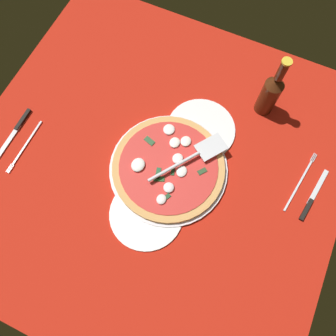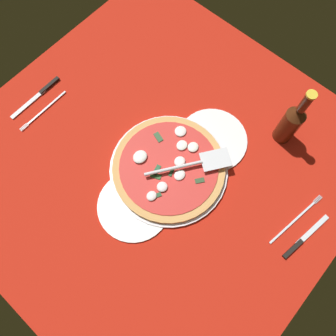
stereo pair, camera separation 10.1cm
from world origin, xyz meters
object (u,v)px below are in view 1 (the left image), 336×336
dinner_plate_right (146,214)px  place_setting_near (20,139)px  pizza_server (192,157)px  place_setting_far (306,191)px  beer_bottle (271,93)px  dinner_plate_left (201,129)px  pizza (168,168)px

dinner_plate_right → place_setting_near: (-5.11, -47.74, -0.15)cm
pizza_server → place_setting_far: bearing=-45.2°
pizza_server → beer_bottle: 31.60cm
place_setting_near → place_setting_far: size_ratio=0.91×
dinner_plate_left → beer_bottle: bearing=135.7°
beer_bottle → pizza: bearing=-30.6°
pizza_server → place_setting_far: pizza_server is taller
dinner_plate_left → dinner_plate_right: (32.39, -3.93, 0.00)cm
pizza_server → place_setting_near: (15.39, -53.30, -4.46)cm
pizza_server → place_setting_far: 36.18cm
dinner_plate_left → place_setting_near: (27.28, -51.67, -0.15)cm
dinner_plate_left → pizza_server: bearing=7.8°
place_setting_far → beer_bottle: bearing=53.3°
dinner_plate_left → pizza: 17.66cm
pizza → place_setting_far: bearing=105.5°
place_setting_far → pizza_server: bearing=108.7°
dinner_plate_left → pizza: size_ratio=0.64×
place_setting_far → dinner_plate_left: bearing=90.1°
pizza_server → beer_bottle: (-27.92, 14.04, 4.70)cm
pizza_server → beer_bottle: size_ratio=0.96×
pizza → place_setting_far: 42.53cm
dinner_plate_right → beer_bottle: size_ratio=0.89×
beer_bottle → place_setting_near: bearing=-57.3°
dinner_plate_left → pizza_server: 12.75cm
dinner_plate_left → pizza: pizza is taller
place_setting_near → pizza_server: bearing=106.3°
dinner_plate_right → place_setting_near: place_setting_near is taller
pizza → pizza_server: 8.04cm
pizza → dinner_plate_left: bearing=167.1°
place_setting_near → place_setting_far: (-21.48, 88.69, 0.00)cm
dinner_plate_left → place_setting_near: bearing=-62.2°
place_setting_near → beer_bottle: (-43.31, 67.34, 9.16)cm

